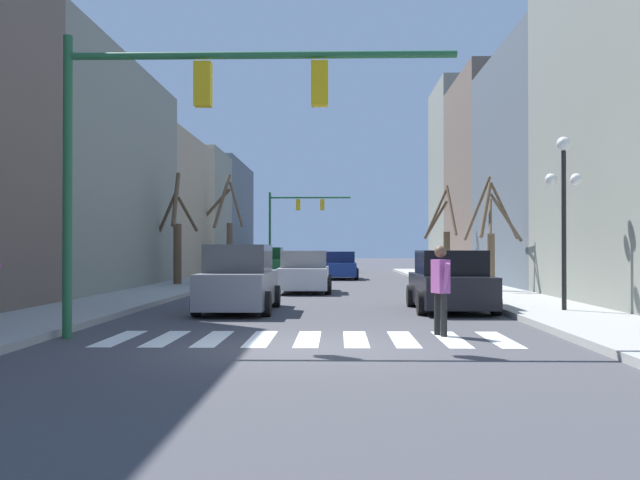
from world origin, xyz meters
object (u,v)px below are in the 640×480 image
traffic_signal_far (293,214)px  car_driving_toward_lane (269,263)px  car_parked_left_far (239,281)px  street_tree_left_near (445,240)px  car_driving_away_lane (304,273)px  street_tree_right_mid (491,238)px  car_parked_right_mid (339,266)px  street_lamp_right_corner (564,187)px  street_tree_right_near (177,236)px  street_tree_left_far (226,229)px  car_at_intersection (450,283)px  car_parked_right_near (243,270)px  pedestrian_waiting_at_curb (440,282)px  traffic_signal_near (186,115)px

traffic_signal_far → car_driving_toward_lane: bearing=-95.2°
car_parked_left_far → street_tree_left_near: (8.28, 18.78, 1.32)m
car_driving_away_lane → street_tree_right_mid: 7.25m
traffic_signal_far → car_parked_right_mid: traffic_signal_far is taller
street_lamp_right_corner → car_driving_toward_lane: 29.28m
street_lamp_right_corner → car_parked_right_mid: bearing=104.1°
street_tree_right_near → street_tree_left_far: bearing=89.3°
street_lamp_right_corner → car_driving_toward_lane: bearing=110.2°
car_at_intersection → street_tree_right_near: street_tree_right_near is taller
car_parked_right_near → street_tree_left_near: street_tree_left_near is taller
car_parked_right_mid → car_parked_left_far: bearing=172.8°
car_at_intersection → pedestrian_waiting_at_curb: size_ratio=2.57×
car_at_intersection → traffic_signal_near: bearing=137.5°
car_at_intersection → car_parked_left_far: size_ratio=0.96×
pedestrian_waiting_at_curb → street_tree_right_near: street_tree_right_near is taller
car_driving_away_lane → car_parked_right_near: (-2.94, 4.38, -0.01)m
traffic_signal_far → street_tree_right_near: size_ratio=1.26×
car_driving_away_lane → street_tree_left_near: bearing=145.2°
street_tree_right_near → car_driving_toward_lane: bearing=78.4°
car_parked_right_mid → street_tree_right_near: size_ratio=0.89×
car_driving_away_lane → street_tree_right_mid: bearing=80.6°
car_driving_away_lane → pedestrian_waiting_at_curb: 14.79m
car_driving_away_lane → street_tree_left_far: size_ratio=0.70×
car_driving_toward_lane → street_lamp_right_corner: bearing=-159.8°
car_parked_right_near → street_tree_left_near: size_ratio=0.86×
car_parked_left_far → car_driving_toward_lane: 26.35m
traffic_signal_far → car_parked_left_far: traffic_signal_far is taller
street_tree_left_near → car_driving_toward_lane: bearing=142.7°
car_at_intersection → street_tree_left_far: street_tree_left_far is taller
traffic_signal_far → car_parked_right_near: size_ratio=1.49×
car_driving_away_lane → street_tree_left_far: street_tree_left_far is taller
traffic_signal_near → car_driving_away_lane: (1.59, 15.04, -3.48)m
traffic_signal_near → street_tree_right_near: (-4.21, 18.71, -1.98)m
street_tree_left_far → street_tree_left_near: size_ratio=1.27×
car_at_intersection → street_tree_right_mid: (2.63, 7.32, 1.33)m
traffic_signal_far → street_lamp_right_corner: bearing=-76.3°
pedestrian_waiting_at_curb → street_tree_left_far: size_ratio=0.29×
street_tree_left_near → car_at_intersection: bearing=-97.7°
car_parked_right_near → car_parked_left_far: size_ratio=0.88×
car_driving_toward_lane → street_tree_right_mid: 21.17m
traffic_signal_near → car_driving_toward_lane: size_ratio=1.80×
car_driving_away_lane → car_parked_left_far: 8.97m
car_parked_right_mid → street_tree_right_mid: bearing=-157.9°
street_tree_left_near → street_tree_right_near: bearing=-153.8°
pedestrian_waiting_at_curb → traffic_signal_far: bearing=170.3°
car_driving_away_lane → car_driving_toward_lane: (-2.98, 17.44, 0.06)m
street_tree_left_far → street_tree_right_mid: bearing=-55.4°
traffic_signal_far → car_parked_left_far: 36.61m
street_lamp_right_corner → street_tree_right_near: size_ratio=0.89×
car_parked_right_mid → street_tree_left_near: street_tree_left_near is taller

